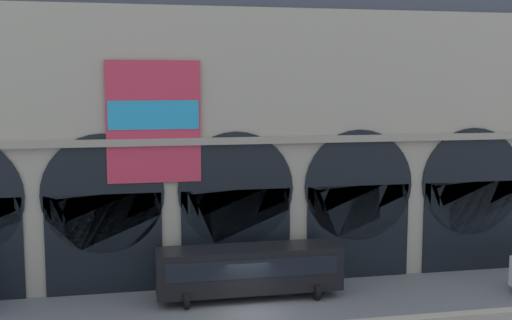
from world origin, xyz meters
TOP-DOWN VIEW (x-y plane):
  - ground_plane at (0.00, 0.00)m, footprint 200.00×200.00m
  - station_building at (0.02, 7.68)m, footprint 50.24×5.79m
  - bus_center at (0.32, 2.33)m, footprint 11.00×3.25m

SIDE VIEW (x-z plane):
  - ground_plane at x=0.00m, z-range 0.00..0.00m
  - bus_center at x=0.32m, z-range 0.23..3.33m
  - station_building at x=0.02m, z-range -0.27..20.84m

